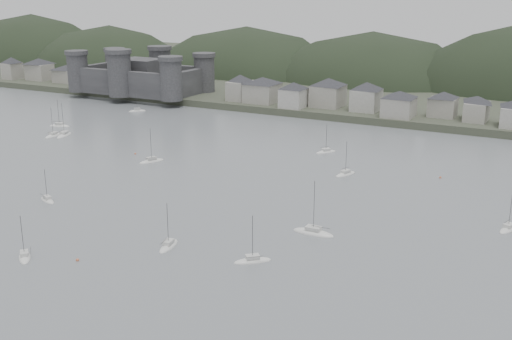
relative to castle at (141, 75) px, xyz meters
The scene contains 8 objects.
ground 216.45m from the castle, 56.28° to the right, with size 900.00×900.00×0.00m, color slate.
far_shore_land 166.61m from the castle, 43.83° to the left, with size 900.00×250.00×3.00m, color #383D2D.
forested_ridge 155.26m from the castle, 35.67° to the left, with size 851.55×103.94×102.57m.
castle is the anchor object (origin of this frame).
waterfront_town 170.64m from the castle, ahead, with size 451.48×28.46×12.92m.
sailboat_lead 192.40m from the castle, 59.11° to the right, with size 6.80×6.48×9.77m.
moored_fleet 162.43m from the castle, 46.39° to the right, with size 243.82×178.66×13.62m.
mooring_buoys 179.62m from the castle, 46.27° to the right, with size 175.50×127.77×0.70m.
Camera 1 is at (75.01, -66.21, 52.91)m, focal length 43.92 mm.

